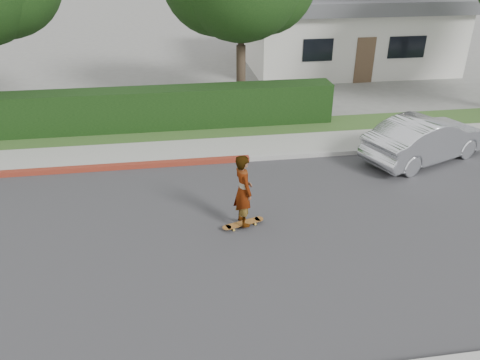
% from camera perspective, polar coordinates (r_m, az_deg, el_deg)
% --- Properties ---
extents(ground, '(120.00, 120.00, 0.00)m').
position_cam_1_polar(ground, '(10.82, -0.54, -7.10)').
color(ground, slate).
rests_on(ground, ground).
extents(road, '(60.00, 8.00, 0.01)m').
position_cam_1_polar(road, '(10.82, -0.54, -7.07)').
color(road, '#2D2D30').
rests_on(road, ground).
extents(curb_far, '(60.00, 0.20, 0.15)m').
position_cam_1_polar(curb_far, '(14.33, -2.85, 2.39)').
color(curb_far, '#9E9E99').
rests_on(curb_far, ground).
extents(curb_red_section, '(12.00, 0.21, 0.15)m').
position_cam_1_polar(curb_red_section, '(14.77, -22.53, 0.99)').
color(curb_red_section, maroon).
rests_on(curb_red_section, ground).
extents(sidewalk_far, '(60.00, 1.60, 0.12)m').
position_cam_1_polar(sidewalk_far, '(15.15, -3.21, 3.76)').
color(sidewalk_far, gray).
rests_on(sidewalk_far, ground).
extents(planting_strip, '(60.00, 1.60, 0.10)m').
position_cam_1_polar(planting_strip, '(16.63, -3.77, 5.91)').
color(planting_strip, '#2D4C1E').
rests_on(planting_strip, ground).
extents(hedge, '(15.00, 1.00, 1.50)m').
position_cam_1_polar(hedge, '(17.00, -14.25, 8.12)').
color(hedge, black).
rests_on(hedge, ground).
extents(house, '(10.60, 8.60, 4.30)m').
position_cam_1_polar(house, '(26.79, 12.29, 18.18)').
color(house, beige).
rests_on(house, ground).
extents(skateboard, '(1.07, 0.52, 0.10)m').
position_cam_1_polar(skateboard, '(11.17, 0.39, -5.31)').
color(skateboard, gold).
rests_on(skateboard, ground).
extents(skateboarder, '(0.56, 0.72, 1.76)m').
position_cam_1_polar(skateboarder, '(10.71, 0.40, -1.27)').
color(skateboarder, white).
rests_on(skateboarder, skateboard).
extents(car_silver, '(4.41, 2.89, 1.37)m').
position_cam_1_polar(car_silver, '(15.39, 21.72, 4.69)').
color(car_silver, silver).
rests_on(car_silver, ground).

